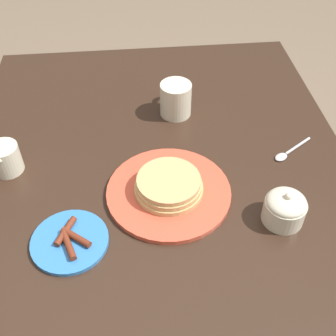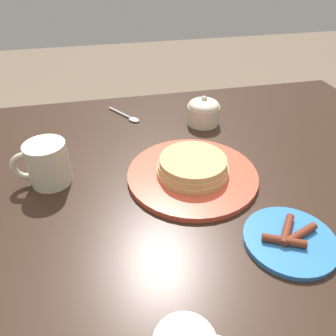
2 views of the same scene
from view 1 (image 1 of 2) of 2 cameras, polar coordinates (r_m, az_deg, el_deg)
The scene contains 8 objects.
ground_plane at distance 1.63m, azimuth -0.53°, elevation -21.11°, with size 8.00×8.00×0.00m, color #7A6651.
dining_table at distance 1.08m, azimuth -0.76°, elevation -6.95°, with size 1.29×0.95×0.77m.
pancake_plate at distance 0.95m, azimuth 0.09°, elevation -2.83°, with size 0.28×0.28×0.05m.
side_plate_bacon at distance 0.90m, azimuth -13.16°, elevation -9.58°, with size 0.16×0.16×0.02m.
coffee_mug at distance 1.16m, azimuth 1.03°, elevation 9.41°, with size 0.12×0.09×0.09m.
creamer_pitcher at distance 1.07m, azimuth -21.19°, elevation 1.26°, with size 0.11×0.07×0.08m.
sugar_bowl at distance 0.92m, azimuth 15.54°, elevation -5.25°, with size 0.09×0.09×0.08m.
spoon at distance 1.10m, azimuth 15.90°, elevation 2.01°, with size 0.09×0.12×0.01m.
Camera 1 is at (-0.66, 0.05, 1.49)m, focal length 45.00 mm.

